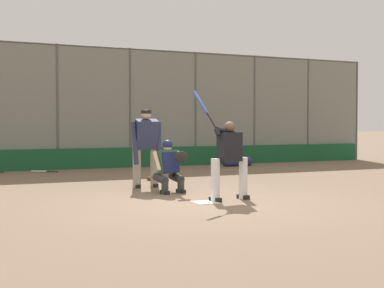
# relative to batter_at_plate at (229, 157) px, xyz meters

# --- Properties ---
(ground_plane) EXTENTS (160.00, 160.00, 0.00)m
(ground_plane) POSITION_rel_batter_at_plate_xyz_m (0.55, 0.12, -0.82)
(ground_plane) COLOR #7A604C
(home_plate_marker) EXTENTS (0.43, 0.43, 0.01)m
(home_plate_marker) POSITION_rel_batter_at_plate_xyz_m (0.55, 0.12, -0.81)
(home_plate_marker) COLOR white
(home_plate_marker) RESTS_ON ground_plane
(backstop_fence) EXTENTS (21.99, 0.08, 4.04)m
(backstop_fence) POSITION_rel_batter_at_plate_xyz_m (0.55, -8.48, 1.29)
(backstop_fence) COLOR #515651
(backstop_fence) RESTS_ON ground_plane
(padding_wall) EXTENTS (21.47, 0.18, 0.66)m
(padding_wall) POSITION_rel_batter_at_plate_xyz_m (0.55, -8.38, -0.49)
(padding_wall) COLOR #19512D
(padding_wall) RESTS_ON ground_plane
(bleachers_beyond) EXTENTS (15.33, 2.50, 1.48)m
(bleachers_beyond) POSITION_rel_batter_at_plate_xyz_m (2.49, -10.98, -0.33)
(bleachers_beyond) COLOR slate
(bleachers_beyond) RESTS_ON ground_plane
(batter_at_plate) EXTENTS (1.05, 0.58, 2.09)m
(batter_at_plate) POSITION_rel_batter_at_plate_xyz_m (0.00, 0.00, 0.00)
(batter_at_plate) COLOR silver
(batter_at_plate) RESTS_ON ground_plane
(catcher_behind_plate) EXTENTS (0.62, 0.73, 1.12)m
(catcher_behind_plate) POSITION_rel_batter_at_plate_xyz_m (0.64, -1.48, -0.24)
(catcher_behind_plate) COLOR #333333
(catcher_behind_plate) RESTS_ON ground_plane
(umpire_home) EXTENTS (0.72, 0.46, 1.78)m
(umpire_home) POSITION_rel_batter_at_plate_xyz_m (0.78, -2.58, 0.14)
(umpire_home) COLOR gray
(umpire_home) RESTS_ON ground_plane
(spare_bat_third_base_side) EXTENTS (0.75, 0.45, 0.07)m
(spare_bat_third_base_side) POSITION_rel_batter_at_plate_xyz_m (2.43, -7.50, -0.79)
(spare_bat_third_base_side) COLOR black
(spare_bat_third_base_side) RESTS_ON ground_plane
(fielding_glove_on_dirt) EXTENTS (0.30, 0.23, 0.11)m
(fielding_glove_on_dirt) POSITION_rel_batter_at_plate_xyz_m (0.13, -4.06, -0.76)
(fielding_glove_on_dirt) COLOR #56331E
(fielding_glove_on_dirt) RESTS_ON ground_plane
(equipment_bag_dugout_side) EXTENTS (1.19, 0.33, 0.33)m
(equipment_bag_dugout_side) POSITION_rel_batter_at_plate_xyz_m (-4.18, -7.32, -0.65)
(equipment_bag_dugout_side) COLOR navy
(equipment_bag_dugout_side) RESTS_ON ground_plane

